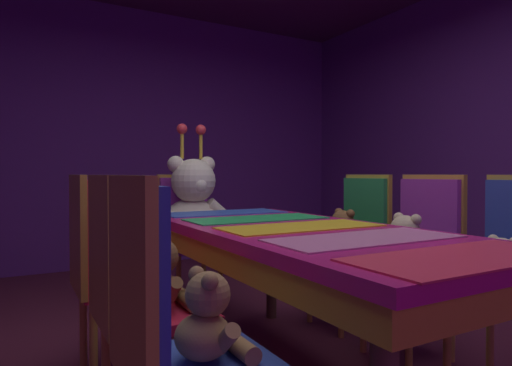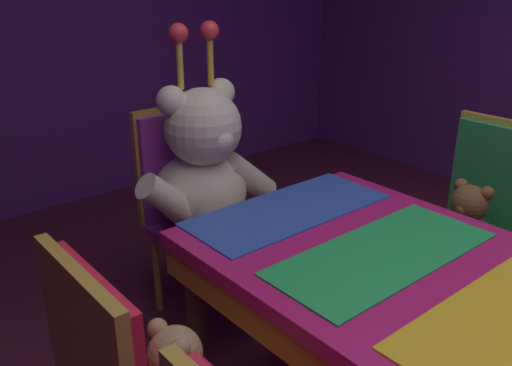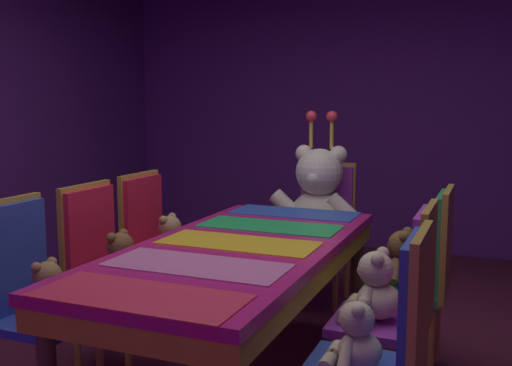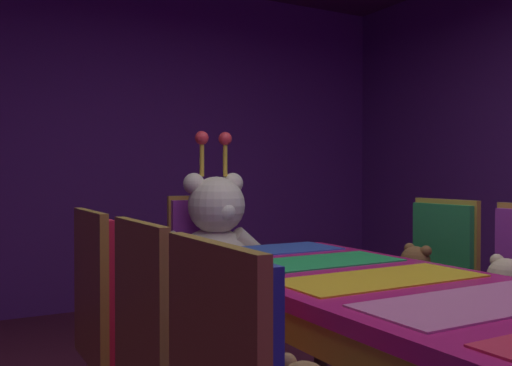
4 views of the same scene
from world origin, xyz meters
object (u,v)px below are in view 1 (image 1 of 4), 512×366
banquet_table (301,246)px  teddy_right_2 (342,236)px  chair_right_1 (423,245)px  chair_left_2 (95,256)px  chair_left_0 (160,320)px  teddy_left_0 (209,321)px  teddy_right_1 (404,247)px  chair_right_2 (359,233)px  teddy_left_2 (126,257)px  teddy_right_0 (501,270)px  throne_chair (186,225)px  teddy_left_1 (161,278)px  chair_left_1 (124,279)px  king_teddy_bear (194,207)px

banquet_table → teddy_right_2: (0.70, 0.54, -0.06)m
chair_right_1 → teddy_right_2: size_ratio=3.07×
banquet_table → chair_left_2: 0.98m
chair_left_0 → teddy_left_0: size_ratio=3.56×
teddy_left_0 → teddy_right_1: bearing=21.1°
chair_right_2 → teddy_left_2: bearing=0.5°
teddy_right_0 → throne_chair: (-0.69, 2.07, 0.03)m
chair_right_1 → teddy_right_0: bearing=77.6°
teddy_left_2 → throne_chair: (0.69, 1.02, 0.02)m
teddy_left_1 → chair_right_2: chair_right_2 is taller
teddy_right_0 → teddy_right_2: bearing=-90.1°
teddy_left_0 → chair_left_1: 0.54m
banquet_table → chair_left_1: chair_left_1 is taller
chair_left_2 → teddy_right_0: (1.52, -1.05, -0.03)m
chair_right_2 → teddy_right_2: 0.15m
chair_left_2 → chair_right_1: (1.64, -0.54, 0.00)m
banquet_table → king_teddy_bear: king_teddy_bear is taller
chair_right_1 → king_teddy_bear: size_ratio=1.09×
throne_chair → banquet_table: bearing=-0.0°
teddy_left_0 → chair_left_2: bearing=97.4°
teddy_right_0 → chair_right_2: bearing=-97.9°
chair_left_0 → teddy_right_1: chair_left_0 is taller
chair_right_2 → teddy_right_2: (-0.15, 0.00, -0.01)m
banquet_table → teddy_left_1: bearing=-179.1°
chair_left_0 → chair_left_2: 1.06m
chair_right_2 → teddy_right_1: bearing=71.8°
teddy_right_2 → chair_left_1: bearing=19.9°
throne_chair → king_teddy_bear: bearing=-0.0°
teddy_right_1 → chair_right_2: 0.58m
banquet_table → teddy_left_1: (-0.67, -0.01, -0.07)m
chair_left_1 → teddy_right_2: chair_left_1 is taller
banquet_table → teddy_right_2: size_ratio=6.30×
chair_right_1 → teddy_left_0: bearing=19.2°
teddy_left_1 → teddy_left_2: 0.53m
teddy_right_2 → chair_right_2: bearing=180.0°
chair_left_2 → teddy_right_0: size_ratio=3.62×
chair_right_2 → throne_chair: bearing=-50.1°
teddy_right_0 → chair_right_2: chair_right_2 is taller
teddy_right_0 → teddy_right_2: (0.00, 1.06, 0.02)m
chair_left_2 → king_teddy_bear: 1.20m
teddy_left_0 → teddy_right_1: (1.35, 0.52, 0.02)m
teddy_left_0 → teddy_right_0: teddy_left_0 is taller
teddy_left_2 → teddy_right_0: size_ratio=1.09×
chair_left_2 → teddy_right_1: bearing=-19.8°
banquet_table → teddy_left_2: bearing=142.7°
chair_left_0 → teddy_left_2: 1.07m
chair_right_1 → teddy_left_1: bearing=-0.1°
chair_left_1 → teddy_left_2: 0.55m
chair_left_2 → chair_right_2: bearing=0.4°
teddy_right_0 → chair_right_1: chair_right_1 is taller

